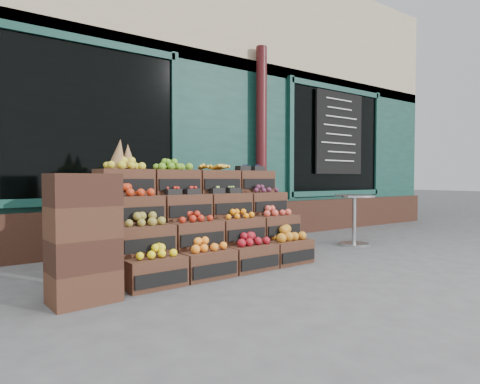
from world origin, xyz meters
TOP-DOWN VIEW (x-y plane):
  - ground at (0.00, 0.00)m, footprint 60.00×60.00m
  - shop_facade at (0.00, 5.11)m, footprint 12.00×6.24m
  - crate_display at (-0.65, 0.78)m, footprint 2.32×1.18m
  - spare_crates at (-2.15, 0.17)m, footprint 0.56×0.41m
  - bistro_table at (1.94, 0.71)m, footprint 0.61×0.61m
  - shopkeeper at (-1.18, 2.84)m, footprint 0.92×0.75m

SIDE VIEW (x-z plane):
  - ground at x=0.00m, z-range 0.00..0.00m
  - crate_display at x=-0.65m, z-range -0.28..1.16m
  - bistro_table at x=1.94m, z-range 0.09..0.86m
  - spare_crates at x=-2.15m, z-range 0.00..1.05m
  - shopkeeper at x=-1.18m, z-range 0.00..2.17m
  - shop_facade at x=0.00m, z-range 0.00..4.80m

